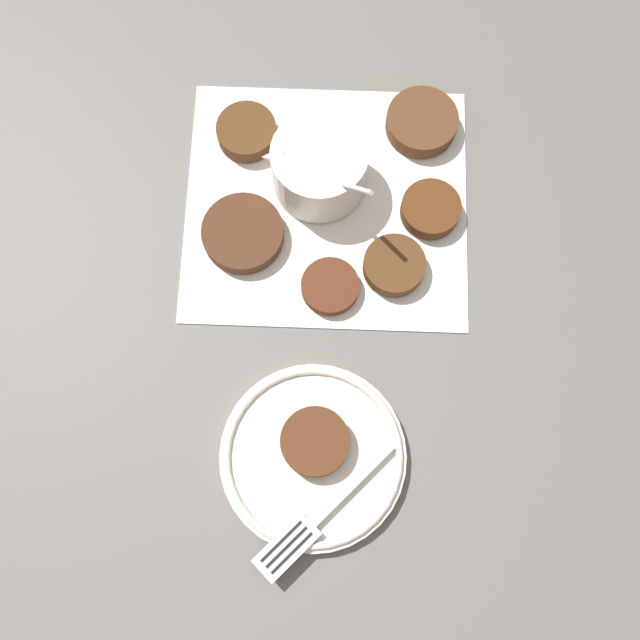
# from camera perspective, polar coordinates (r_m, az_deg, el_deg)

# --- Properties ---
(ground_plane) EXTENTS (4.00, 4.00, 0.00)m
(ground_plane) POSITION_cam_1_polar(r_m,az_deg,el_deg) (0.83, 1.65, 10.43)
(ground_plane) COLOR #605B56
(napkin) EXTENTS (0.31, 0.29, 0.00)m
(napkin) POSITION_cam_1_polar(r_m,az_deg,el_deg) (0.82, 0.49, 8.85)
(napkin) COLOR white
(napkin) RESTS_ON ground_plane
(sauce_bowl) EXTENTS (0.11, 0.11, 0.11)m
(sauce_bowl) POSITION_cam_1_polar(r_m,az_deg,el_deg) (0.80, -0.09, 11.19)
(sauce_bowl) COLOR silver
(sauce_bowl) RESTS_ON napkin
(fritter_0) EXTENTS (0.06, 0.06, 0.02)m
(fritter_0) POSITION_cam_1_polar(r_m,az_deg,el_deg) (0.78, 5.67, 4.15)
(fritter_0) COLOR #50301A
(fritter_0) RESTS_ON napkin
(fritter_1) EXTENTS (0.09, 0.09, 0.02)m
(fritter_1) POSITION_cam_1_polar(r_m,az_deg,el_deg) (0.80, -5.90, 6.58)
(fritter_1) COLOR #4A2A1B
(fritter_1) RESTS_ON napkin
(fritter_2) EXTENTS (0.08, 0.08, 0.02)m
(fritter_2) POSITION_cam_1_polar(r_m,az_deg,el_deg) (0.86, 7.76, 14.70)
(fritter_2) COLOR #55321D
(fritter_2) RESTS_ON napkin
(fritter_3) EXTENTS (0.06, 0.06, 0.02)m
(fritter_3) POSITION_cam_1_polar(r_m,az_deg,el_deg) (0.81, 8.42, 8.35)
(fritter_3) COLOR #502D15
(fritter_3) RESTS_ON napkin
(fritter_4) EXTENTS (0.07, 0.07, 0.02)m
(fritter_4) POSITION_cam_1_polar(r_m,az_deg,el_deg) (0.85, -5.60, 14.07)
(fritter_4) COLOR #4E3019
(fritter_4) RESTS_ON napkin
(fritter_5) EXTENTS (0.06, 0.06, 0.01)m
(fritter_5) POSITION_cam_1_polar(r_m,az_deg,el_deg) (0.78, 0.77, 2.57)
(fritter_5) COLOR #542919
(fritter_5) RESTS_ON napkin
(serving_plate) EXTENTS (0.18, 0.18, 0.02)m
(serving_plate) POSITION_cam_1_polar(r_m,az_deg,el_deg) (0.74, -0.54, -10.34)
(serving_plate) COLOR silver
(serving_plate) RESTS_ON ground_plane
(fritter_on_plate) EXTENTS (0.07, 0.07, 0.01)m
(fritter_on_plate) POSITION_cam_1_polar(r_m,az_deg,el_deg) (0.73, -0.38, -9.25)
(fritter_on_plate) COLOR #512D19
(fritter_on_plate) RESTS_ON serving_plate
(fork) EXTENTS (0.14, 0.13, 0.00)m
(fork) POSITION_cam_1_polar(r_m,az_deg,el_deg) (0.73, -0.57, -15.09)
(fork) COLOR silver
(fork) RESTS_ON serving_plate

